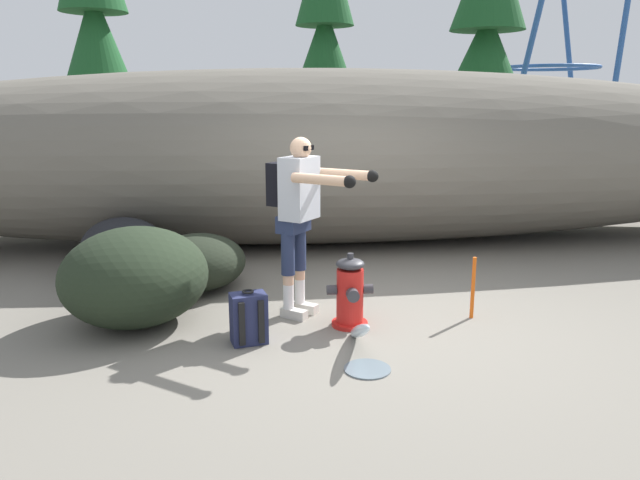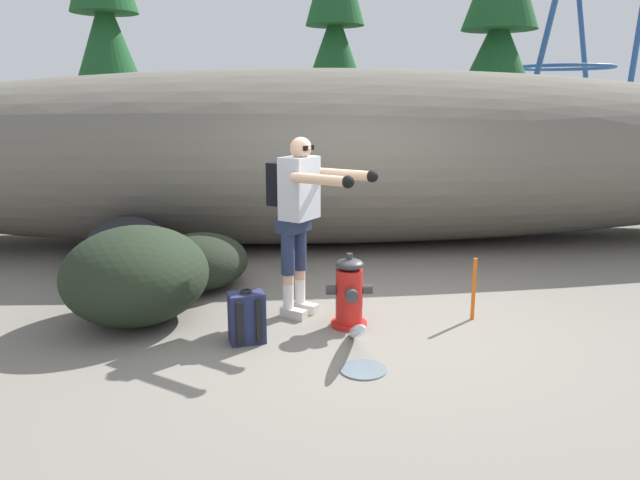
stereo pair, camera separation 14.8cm
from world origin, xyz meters
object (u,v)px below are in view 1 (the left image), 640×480
fire_hydrant (350,293)px  boulder_small (124,249)px  spare_backpack (249,318)px  survey_stake (473,288)px  boulder_large (135,276)px  boulder_mid (198,262)px  utility_worker (299,205)px

fire_hydrant → boulder_small: size_ratio=0.57×
boulder_small → spare_backpack: bearing=-54.4°
boulder_small → survey_stake: size_ratio=2.02×
spare_backpack → boulder_large: (-1.04, 0.58, 0.24)m
spare_backpack → boulder_small: bearing=22.4°
spare_backpack → fire_hydrant: bearing=-85.3°
boulder_large → boulder_mid: boulder_large is taller
survey_stake → boulder_small: bearing=155.4°
boulder_large → boulder_small: size_ratio=1.17×
boulder_large → fire_hydrant: bearing=-8.0°
utility_worker → boulder_large: utility_worker is taller
boulder_small → utility_worker: bearing=-35.9°
fire_hydrant → boulder_small: boulder_small is taller
boulder_large → boulder_mid: 1.11m
spare_backpack → boulder_large: boulder_large is taller
fire_hydrant → boulder_mid: bearing=139.5°
utility_worker → boulder_large: (-1.52, -0.05, -0.63)m
spare_backpack → boulder_mid: boulder_mid is taller
boulder_large → boulder_small: (-0.40, 1.44, -0.09)m
boulder_mid → utility_worker: bearing=-41.9°
fire_hydrant → spare_backpack: (-0.92, -0.30, -0.10)m
fire_hydrant → utility_worker: size_ratio=0.40×
utility_worker → boulder_large: bearing=-141.9°
utility_worker → survey_stake: (1.63, -0.23, -0.79)m
survey_stake → utility_worker: bearing=171.8°
spare_backpack → boulder_small: boulder_small is taller
fire_hydrant → boulder_small: bearing=144.0°
boulder_mid → boulder_small: (-0.87, 0.44, 0.06)m
spare_backpack → boulder_large: 1.21m
boulder_mid → boulder_small: 0.98m
boulder_mid → boulder_small: size_ratio=0.87×
survey_stake → spare_backpack: bearing=-169.5°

